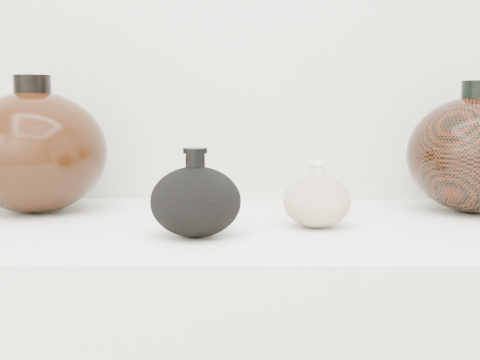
{
  "coord_description": "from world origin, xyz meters",
  "views": [
    {
      "loc": [
        -0.02,
        -0.04,
        1.09
      ],
      "look_at": [
        -0.03,
        0.92,
        0.97
      ],
      "focal_mm": 50.0,
      "sensor_mm": 36.0,
      "label": 1
    }
  ],
  "objects_px": {
    "black_gourd_vase": "(196,201)",
    "cream_gourd_vase": "(317,201)",
    "right_round_pot": "(477,154)",
    "left_round_pot": "(35,152)"
  },
  "relations": [
    {
      "from": "cream_gourd_vase",
      "to": "right_round_pot",
      "type": "height_order",
      "value": "right_round_pot"
    },
    {
      "from": "cream_gourd_vase",
      "to": "right_round_pot",
      "type": "bearing_deg",
      "value": 25.05
    },
    {
      "from": "left_round_pot",
      "to": "cream_gourd_vase",
      "type": "bearing_deg",
      "value": -15.24
    },
    {
      "from": "cream_gourd_vase",
      "to": "left_round_pot",
      "type": "relative_size",
      "value": 0.43
    },
    {
      "from": "left_round_pot",
      "to": "right_round_pot",
      "type": "bearing_deg",
      "value": 0.4
    },
    {
      "from": "cream_gourd_vase",
      "to": "left_round_pot",
      "type": "distance_m",
      "value": 0.47
    },
    {
      "from": "left_round_pot",
      "to": "right_round_pot",
      "type": "relative_size",
      "value": 1.23
    },
    {
      "from": "black_gourd_vase",
      "to": "cream_gourd_vase",
      "type": "distance_m",
      "value": 0.19
    },
    {
      "from": "black_gourd_vase",
      "to": "left_round_pot",
      "type": "relative_size",
      "value": 0.55
    },
    {
      "from": "black_gourd_vase",
      "to": "left_round_pot",
      "type": "distance_m",
      "value": 0.34
    }
  ]
}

